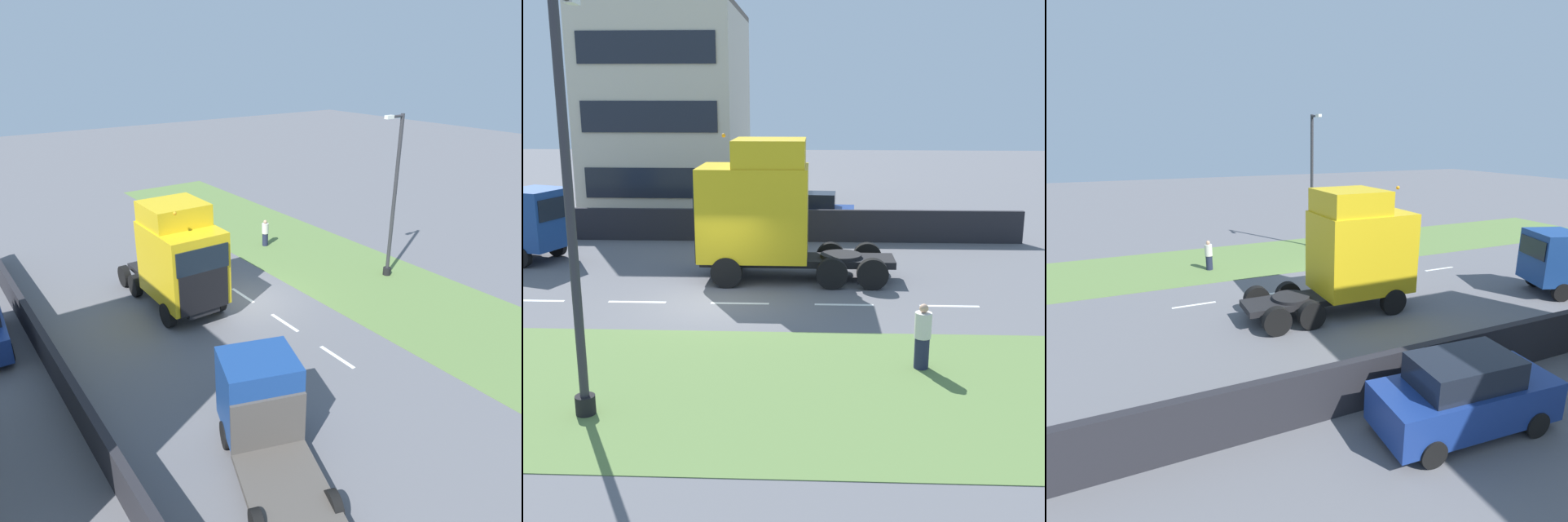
{
  "view_description": "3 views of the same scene",
  "coord_description": "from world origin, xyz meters",
  "views": [
    {
      "loc": [
        11.76,
        17.28,
        10.6
      ],
      "look_at": [
        -1.14,
        -0.84,
        1.43
      ],
      "focal_mm": 35.0,
      "sensor_mm": 36.0,
      "label": 1
    },
    {
      "loc": [
        -19.1,
        -2.88,
        6.17
      ],
      "look_at": [
        -0.52,
        -2.08,
        1.49
      ],
      "focal_mm": 45.0,
      "sensor_mm": 36.0,
      "label": 2
    },
    {
      "loc": [
        17.37,
        -9.62,
        6.7
      ],
      "look_at": [
        -0.43,
        -1.77,
        1.18
      ],
      "focal_mm": 30.0,
      "sensor_mm": 36.0,
      "label": 3
    }
  ],
  "objects": [
    {
      "name": "flatbed_truck",
      "position": [
        5.06,
        7.96,
        1.47
      ],
      "size": [
        3.7,
        5.69,
        2.81
      ],
      "rotation": [
        0.0,
        0.0,
        2.81
      ],
      "color": "navy",
      "rests_on": "ground"
    },
    {
      "name": "lamp_post",
      "position": [
        -7.28,
        1.59,
        3.64
      ],
      "size": [
        1.32,
        0.4,
        8.01
      ],
      "color": "black",
      "rests_on": "ground"
    },
    {
      "name": "ground_plane",
      "position": [
        0.0,
        0.0,
        0.0
      ],
      "size": [
        120.0,
        120.0,
        0.0
      ],
      "primitive_type": "plane",
      "color": "slate",
      "rests_on": "ground"
    },
    {
      "name": "grass_verge",
      "position": [
        -6.0,
        0.0,
        0.01
      ],
      "size": [
        7.0,
        44.0,
        0.01
      ],
      "color": "#607F42",
      "rests_on": "ground"
    },
    {
      "name": "pedestrian",
      "position": [
        -4.75,
        -5.48,
        0.77
      ],
      "size": [
        0.39,
        0.39,
        1.58
      ],
      "color": "#1E233D",
      "rests_on": "ground"
    },
    {
      "name": "lorry_cab",
      "position": [
        2.91,
        -1.17,
        2.41
      ],
      "size": [
        2.74,
        6.73,
        4.95
      ],
      "rotation": [
        0.0,
        0.0,
        -0.01
      ],
      "color": "black",
      "rests_on": "ground"
    },
    {
      "name": "boundary_wall",
      "position": [
        9.0,
        0.0,
        0.7
      ],
      "size": [
        0.25,
        24.0,
        1.41
      ],
      "color": "#232328",
      "rests_on": "ground"
    },
    {
      "name": "lane_markings",
      "position": [
        0.0,
        -0.7,
        0.0
      ],
      "size": [
        0.16,
        14.6,
        0.0
      ],
      "color": "white",
      "rests_on": "ground"
    }
  ]
}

